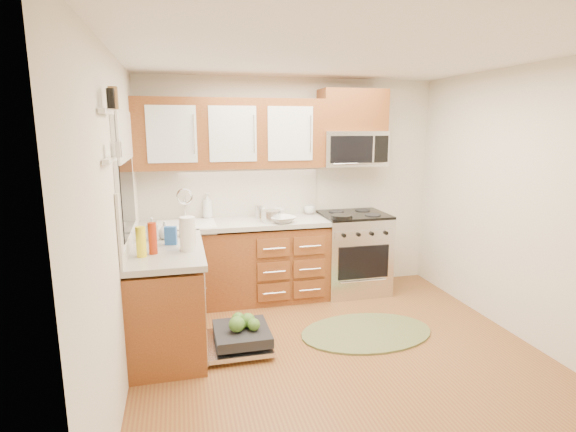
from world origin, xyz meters
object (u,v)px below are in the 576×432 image
object	(u,v)px
paper_towel_roll	(188,234)
skillet	(342,217)
bowl_a	(282,219)
bowl_b	(272,213)
sink	(186,235)
stock_pot	(271,216)
upper_cabinets	(231,134)
microwave	(352,148)
cup	(310,210)
rug	(366,332)
cutting_board	(272,217)
dishwasher	(237,339)
range	(353,252)

from	to	relation	value
paper_towel_roll	skillet	bearing A→B (deg)	25.97
bowl_a	bowl_b	distance (m)	0.35
sink	stock_pot	xyz separation A→B (m)	(0.91, -0.10, 0.19)
sink	upper_cabinets	bearing A→B (deg)	16.45
upper_cabinets	sink	world-z (taller)	upper_cabinets
microwave	bowl_b	bearing A→B (deg)	176.98
bowl_b	cup	world-z (taller)	cup
rug	cup	size ratio (longest dim) A/B	9.81
stock_pot	cutting_board	xyz separation A→B (m)	(0.05, 0.19, -0.06)
bowl_a	bowl_b	bearing A→B (deg)	96.51
dishwasher	cutting_board	world-z (taller)	cutting_board
cutting_board	paper_towel_roll	bearing A→B (deg)	-129.80
stock_pot	bowl_a	bearing A→B (deg)	-30.49
dishwasher	bowl_b	world-z (taller)	bowl_b
cutting_board	range	bearing A→B (deg)	-4.78
skillet	bowl_a	world-z (taller)	skillet
upper_cabinets	sink	distance (m)	1.21
dishwasher	skillet	world-z (taller)	skillet
bowl_b	cup	size ratio (longest dim) A/B	2.21
upper_cabinets	cutting_board	distance (m)	1.04
microwave	sink	bearing A→B (deg)	-176.15
bowl_a	upper_cabinets	bearing A→B (deg)	147.15
stock_pot	bowl_a	world-z (taller)	stock_pot
microwave	cup	world-z (taller)	microwave
paper_towel_roll	bowl_a	xyz separation A→B (m)	(1.02, 0.89, -0.11)
upper_cabinets	skillet	bearing A→B (deg)	-18.89
sink	bowl_a	bearing A→B (deg)	-9.24
range	rug	xyz separation A→B (m)	(-0.29, -1.12, -0.46)
cutting_board	cup	distance (m)	0.51
cutting_board	sink	bearing A→B (deg)	-174.55
range	bowl_b	world-z (taller)	bowl_b
sink	rug	xyz separation A→B (m)	(1.64, -1.11, -0.79)
dishwasher	cup	bearing A→B (deg)	51.86
cutting_board	cup	world-z (taller)	cup
skillet	paper_towel_roll	distance (m)	1.87
cutting_board	skillet	bearing A→B (deg)	-24.65
stock_pot	bowl_b	size ratio (longest dim) A/B	0.74
rug	bowl_b	size ratio (longest dim) A/B	4.43
microwave	paper_towel_roll	xyz separation A→B (m)	(-1.93, -1.19, -0.63)
skillet	cutting_board	xyz separation A→B (m)	(-0.72, 0.33, -0.04)
upper_cabinets	range	xyz separation A→B (m)	(1.41, -0.15, -1.40)
upper_cabinets	cutting_board	xyz separation A→B (m)	(0.43, -0.06, -0.94)
upper_cabinets	bowl_a	bearing A→B (deg)	-32.85
microwave	skillet	distance (m)	0.85
range	cup	size ratio (longest dim) A/B	7.24
microwave	cup	bearing A→B (deg)	168.23
bowl_b	bowl_a	bearing A→B (deg)	-83.49
dishwasher	bowl_a	distance (m)	1.43
paper_towel_roll	sink	bearing A→B (deg)	90.00
microwave	stock_pot	bearing A→B (deg)	-167.26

